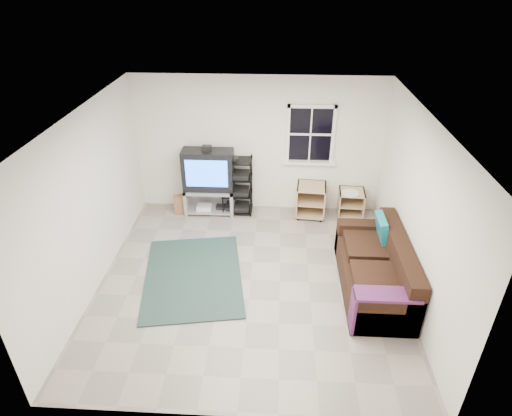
# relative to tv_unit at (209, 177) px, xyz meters

# --- Properties ---
(room) EXTENTS (4.60, 4.62, 4.60)m
(room) POSITION_rel_tv_unit_xyz_m (1.87, 0.23, 0.72)
(room) COLOR gray
(room) RESTS_ON ground
(tv_unit) EXTENTS (0.94, 0.47, 1.38)m
(tv_unit) POSITION_rel_tv_unit_xyz_m (0.00, 0.00, 0.00)
(tv_unit) COLOR #A5A5AD
(tv_unit) RESTS_ON ground
(av_rack) EXTENTS (0.57, 0.41, 1.14)m
(av_rack) POSITION_rel_tv_unit_xyz_m (0.53, 0.03, -0.26)
(av_rack) COLOR black
(av_rack) RESTS_ON ground
(side_table_left) EXTENTS (0.58, 0.58, 0.63)m
(side_table_left) POSITION_rel_tv_unit_xyz_m (1.95, 0.01, -0.42)
(side_table_left) COLOR tan
(side_table_left) RESTS_ON ground
(side_table_right) EXTENTS (0.50, 0.51, 0.54)m
(side_table_right) POSITION_rel_tv_unit_xyz_m (2.71, 0.03, -0.46)
(side_table_right) COLOR tan
(side_table_right) RESTS_ON ground
(sofa) EXTENTS (0.89, 2.01, 0.92)m
(sofa) POSITION_rel_tv_unit_xyz_m (2.79, -2.12, -0.43)
(sofa) COLOR black
(sofa) RESTS_ON ground
(shag_rug) EXTENTS (1.79, 2.25, 0.02)m
(shag_rug) POSITION_rel_tv_unit_xyz_m (0.02, -2.01, -0.75)
(shag_rug) COLOR #322216
(shag_rug) RESTS_ON ground
(paper_bag) EXTENTS (0.29, 0.22, 0.37)m
(paper_bag) POSITION_rel_tv_unit_xyz_m (-0.55, -0.09, -0.57)
(paper_bag) COLOR brown
(paper_bag) RESTS_ON ground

